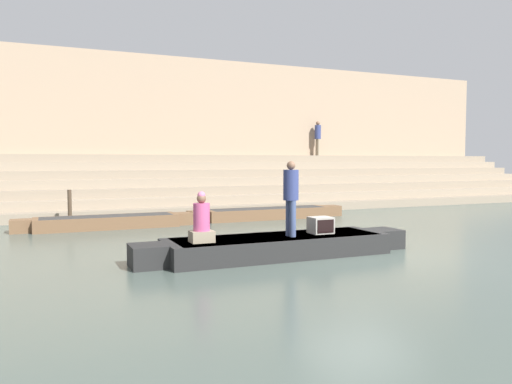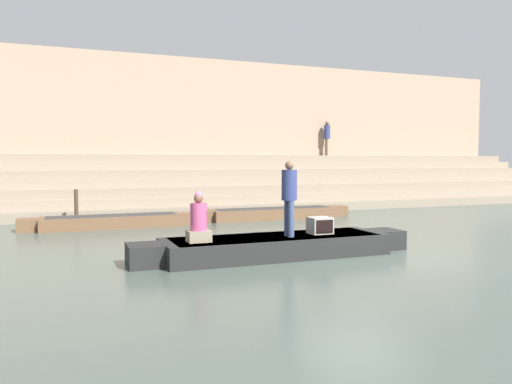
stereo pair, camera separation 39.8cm
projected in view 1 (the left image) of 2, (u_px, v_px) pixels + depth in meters
name	position (u px, v px, depth m)	size (l,w,h in m)	color
ground_plane	(359.00, 252.00, 11.42)	(120.00, 120.00, 0.00)	#47544C
ghat_steps	(205.00, 189.00, 22.11)	(36.00, 4.89, 2.37)	gray
back_wall	(190.00, 133.00, 24.09)	(34.20, 1.28, 6.92)	tan
rowboat_main	(278.00, 246.00, 10.93)	(6.37, 1.55, 0.45)	black
person_standing	(291.00, 193.00, 10.84)	(0.33, 0.33, 1.64)	#3D4C75
person_rowing	(202.00, 222.00, 10.08)	(0.47, 0.37, 1.03)	gray
tv_set	(321.00, 225.00, 11.33)	(0.50, 0.44, 0.37)	#9E998E
moored_boat_shore	(268.00, 213.00, 18.03)	(5.92, 1.07, 0.39)	brown
moored_boat_distant	(108.00, 222.00, 15.49)	(5.49, 1.07, 0.39)	brown
mooring_post	(70.00, 208.00, 16.15)	(0.13, 0.13, 1.16)	#473828
person_on_steps	(318.00, 136.00, 25.82)	(0.32, 0.32, 1.77)	gray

